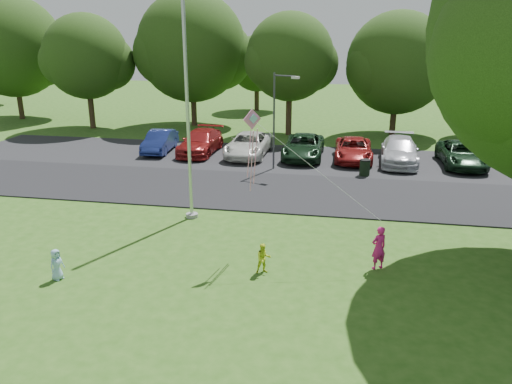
% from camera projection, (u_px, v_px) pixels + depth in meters
% --- Properties ---
extents(ground, '(120.00, 120.00, 0.00)m').
position_uv_depth(ground, '(252.00, 281.00, 15.60)').
color(ground, '#295315').
rests_on(ground, ground).
extents(park_road, '(60.00, 6.00, 0.06)m').
position_uv_depth(park_road, '(287.00, 192.00, 24.00)').
color(park_road, black).
rests_on(park_road, ground).
extents(parking_strip, '(42.00, 7.00, 0.06)m').
position_uv_depth(parking_strip, '(300.00, 159.00, 30.08)').
color(parking_strip, black).
rests_on(parking_strip, ground).
extents(flagpole, '(0.50, 0.50, 10.00)m').
position_uv_depth(flagpole, '(188.00, 118.00, 19.58)').
color(flagpole, '#B7BABF').
rests_on(flagpole, ground).
extents(street_lamp, '(1.43, 0.64, 5.31)m').
position_uv_depth(street_lamp, '(277.00, 113.00, 26.87)').
color(street_lamp, '#3F3F44').
rests_on(street_lamp, ground).
extents(trash_can, '(0.58, 0.58, 0.93)m').
position_uv_depth(trash_can, '(365.00, 168.00, 26.51)').
color(trash_can, black).
rests_on(trash_can, ground).
extents(tree_row, '(64.35, 11.94, 10.88)m').
position_uv_depth(tree_row, '(335.00, 55.00, 36.21)').
color(tree_row, '#332316').
rests_on(tree_row, ground).
extents(horizon_trees, '(77.46, 7.20, 7.02)m').
position_uv_depth(horizon_trees, '(365.00, 66.00, 45.24)').
color(horizon_trees, '#332316').
rests_on(horizon_trees, ground).
extents(parked_cars, '(20.17, 5.38, 1.47)m').
position_uv_depth(parked_cars, '(310.00, 147.00, 29.91)').
color(parked_cars, navy).
rests_on(parked_cars, ground).
extents(woman, '(0.65, 0.59, 1.48)m').
position_uv_depth(woman, '(379.00, 248.00, 16.17)').
color(woman, '#C91A6E').
rests_on(woman, ground).
extents(child_yellow, '(0.60, 0.54, 1.01)m').
position_uv_depth(child_yellow, '(263.00, 258.00, 15.95)').
color(child_yellow, '#C5D922').
rests_on(child_yellow, ground).
extents(child_blue, '(0.45, 0.57, 1.01)m').
position_uv_depth(child_blue, '(57.00, 265.00, 15.53)').
color(child_blue, '#90BDDD').
rests_on(child_blue, ground).
extents(kite, '(4.51, 0.69, 3.39)m').
position_uv_depth(kite, '(254.00, 133.00, 16.15)').
color(kite, pink).
rests_on(kite, ground).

